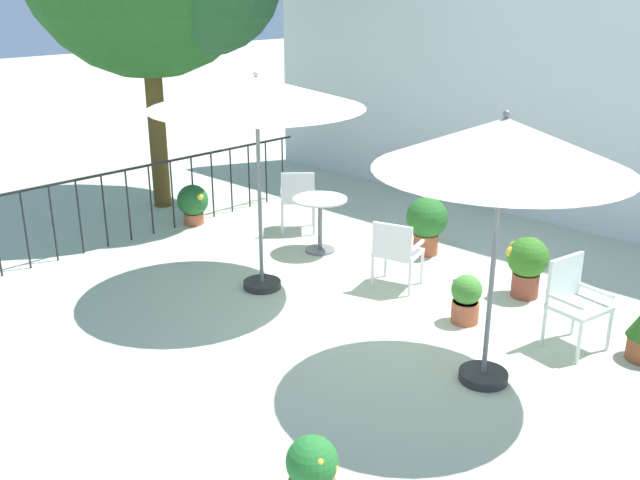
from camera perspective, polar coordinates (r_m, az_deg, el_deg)
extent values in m
plane|color=beige|center=(8.12, 1.19, -4.64)|extent=(60.00, 60.00, 0.00)
cube|color=silver|center=(11.02, 17.20, 13.38)|extent=(10.43, 0.30, 4.57)
cube|color=black|center=(10.25, -12.77, 6.03)|extent=(0.03, 5.07, 0.03)
cylinder|color=black|center=(9.49, -22.54, 0.71)|extent=(0.02, 0.02, 1.00)
cylinder|color=black|center=(9.63, -20.59, 1.23)|extent=(0.02, 0.02, 1.00)
cylinder|color=black|center=(9.77, -18.71, 1.73)|extent=(0.02, 0.02, 1.00)
cylinder|color=black|center=(9.93, -16.88, 2.22)|extent=(0.02, 0.02, 1.00)
cylinder|color=black|center=(10.10, -15.11, 2.68)|extent=(0.02, 0.02, 1.00)
cylinder|color=black|center=(10.28, -13.40, 3.13)|extent=(0.02, 0.02, 1.00)
cylinder|color=black|center=(10.47, -11.74, 3.56)|extent=(0.02, 0.02, 1.00)
cylinder|color=black|center=(10.67, -10.15, 3.97)|extent=(0.02, 0.02, 1.00)
cylinder|color=black|center=(10.88, -8.61, 4.36)|extent=(0.02, 0.02, 1.00)
cylinder|color=black|center=(11.09, -7.14, 4.74)|extent=(0.02, 0.02, 1.00)
cylinder|color=black|center=(11.32, -5.71, 5.09)|extent=(0.02, 0.02, 1.00)
cylinder|color=black|center=(11.55, -4.34, 5.43)|extent=(0.02, 0.02, 1.00)
cylinder|color=black|center=(11.78, -3.03, 5.76)|extent=(0.02, 0.02, 1.00)
cylinder|color=brown|center=(11.44, -12.93, 8.86)|extent=(0.27, 0.27, 2.56)
cylinder|color=#2D2D2D|center=(8.39, -4.66, -3.56)|extent=(0.44, 0.44, 0.08)
cylinder|color=slate|center=(8.00, -4.89, 4.21)|extent=(0.04, 0.04, 2.44)
cone|color=beige|center=(7.78, -5.12, 11.70)|extent=(2.36, 2.36, 0.33)
sphere|color=slate|center=(7.76, -5.16, 13.13)|extent=(0.06, 0.06, 0.06)
cylinder|color=#2D2D2D|center=(6.68, 12.94, -10.56)|extent=(0.44, 0.44, 0.08)
cylinder|color=slate|center=(6.19, 13.75, -1.36)|extent=(0.04, 0.04, 2.37)
cone|color=beige|center=(5.92, 14.51, 7.45)|extent=(2.12, 2.12, 0.43)
sphere|color=slate|center=(5.87, 14.72, 9.76)|extent=(0.06, 0.06, 0.06)
cylinder|color=silver|center=(9.27, 0.00, 3.30)|extent=(0.71, 0.71, 0.02)
cylinder|color=slate|center=(9.39, 0.00, 1.15)|extent=(0.06, 0.06, 0.71)
cylinder|color=slate|center=(9.50, 0.00, -0.79)|extent=(0.39, 0.39, 0.03)
cube|color=silver|center=(10.17, -1.79, 3.35)|extent=(0.67, 0.67, 0.04)
cube|color=silver|center=(9.90, -1.79, 4.25)|extent=(0.35, 0.36, 0.41)
cube|color=silver|center=(10.14, -0.53, 4.01)|extent=(0.33, 0.32, 0.03)
cube|color=silver|center=(10.14, -3.06, 3.98)|extent=(0.33, 0.32, 0.03)
cylinder|color=silver|center=(10.45, -0.55, 2.39)|extent=(0.04, 0.04, 0.46)
cylinder|color=silver|center=(10.45, -3.02, 2.36)|extent=(0.04, 0.04, 0.46)
cylinder|color=silver|center=(10.04, -0.48, 1.66)|extent=(0.04, 0.04, 0.46)
cylinder|color=silver|center=(10.04, -3.05, 1.62)|extent=(0.04, 0.04, 0.46)
cube|color=white|center=(8.31, 6.27, -0.99)|extent=(0.60, 0.57, 0.04)
cube|color=white|center=(8.06, 5.81, -0.04)|extent=(0.47, 0.17, 0.38)
cube|color=white|center=(8.20, 7.80, -0.47)|extent=(0.15, 0.39, 0.03)
cube|color=white|center=(8.35, 4.84, 0.03)|extent=(0.15, 0.39, 0.03)
cylinder|color=white|center=(8.50, 8.17, -2.21)|extent=(0.04, 0.04, 0.40)
cylinder|color=white|center=(8.65, 5.29, -1.69)|extent=(0.04, 0.04, 0.40)
cylinder|color=white|center=(8.14, 7.21, -3.17)|extent=(0.04, 0.04, 0.40)
cylinder|color=white|center=(8.30, 4.22, -2.61)|extent=(0.04, 0.04, 0.40)
cube|color=white|center=(7.28, 20.06, -5.07)|extent=(0.53, 0.58, 0.04)
cube|color=white|center=(7.29, 19.02, -2.84)|extent=(0.13, 0.47, 0.44)
cube|color=white|center=(7.06, 19.07, -4.67)|extent=(0.40, 0.12, 0.03)
cube|color=white|center=(7.41, 21.22, -3.76)|extent=(0.40, 0.12, 0.03)
cylinder|color=white|center=(7.10, 20.04, -7.80)|extent=(0.04, 0.04, 0.43)
cylinder|color=white|center=(7.46, 22.16, -6.74)|extent=(0.04, 0.04, 0.43)
cylinder|color=white|center=(7.31, 17.49, -6.68)|extent=(0.04, 0.04, 0.43)
cylinder|color=white|center=(7.65, 19.67, -5.71)|extent=(0.04, 0.04, 0.43)
sphere|color=#26742D|center=(4.88, -0.65, -17.34)|extent=(0.35, 0.35, 0.35)
sphere|color=gold|center=(4.99, -1.84, -16.86)|extent=(0.09, 0.09, 0.09)
sphere|color=gold|center=(4.85, 0.98, -17.77)|extent=(0.08, 0.08, 0.08)
sphere|color=gold|center=(4.75, -0.08, -17.34)|extent=(0.08, 0.08, 0.08)
cylinder|color=brown|center=(8.43, 16.10, -3.47)|extent=(0.31, 0.31, 0.28)
cylinder|color=#382819|center=(8.38, 16.18, -2.66)|extent=(0.27, 0.27, 0.02)
sphere|color=#336F20|center=(8.31, 16.32, -1.33)|extent=(0.46, 0.46, 0.46)
sphere|color=gold|center=(8.24, 15.12, -0.94)|extent=(0.13, 0.13, 0.13)
sphere|color=gold|center=(8.20, 16.54, -1.98)|extent=(0.13, 0.13, 0.13)
sphere|color=gold|center=(8.40, 15.36, -0.49)|extent=(0.12, 0.12, 0.12)
cylinder|color=#B35A3B|center=(10.72, -10.08, 1.72)|extent=(0.29, 0.29, 0.17)
cylinder|color=#382819|center=(10.70, -10.10, 2.09)|extent=(0.26, 0.26, 0.02)
sphere|color=#235F29|center=(10.64, -10.17, 3.15)|extent=(0.46, 0.46, 0.46)
sphere|color=gold|center=(10.64, -10.93, 3.21)|extent=(0.09, 0.09, 0.09)
sphere|color=gold|center=(10.49, -10.44, 3.07)|extent=(0.12, 0.12, 0.12)
sphere|color=gold|center=(10.46, -9.61, 3.42)|extent=(0.11, 0.11, 0.11)
cylinder|color=#B4593A|center=(7.67, 11.54, -5.65)|extent=(0.29, 0.29, 0.23)
cylinder|color=#382819|center=(7.62, 11.59, -4.94)|extent=(0.26, 0.26, 0.02)
sphere|color=#408330|center=(7.56, 11.67, -3.93)|extent=(0.32, 0.32, 0.32)
sphere|color=#DD376D|center=(7.57, 10.78, -3.28)|extent=(0.06, 0.06, 0.06)
sphere|color=#DD376D|center=(7.62, 12.09, -3.42)|extent=(0.06, 0.06, 0.06)
cylinder|color=#B05236|center=(9.47, 8.46, -0.31)|extent=(0.32, 0.32, 0.27)
cylinder|color=#382819|center=(9.43, 8.49, 0.41)|extent=(0.28, 0.28, 0.02)
sphere|color=#266324|center=(9.35, 8.57, 1.80)|extent=(0.54, 0.54, 0.54)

